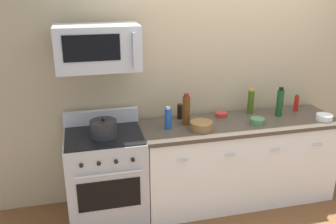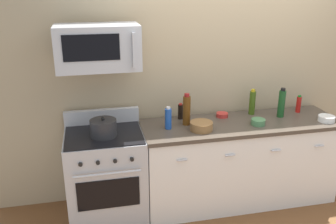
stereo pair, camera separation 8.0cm
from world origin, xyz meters
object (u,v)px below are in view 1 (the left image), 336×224
bottle_hot_sauce_red (296,103)px  bowl_wooden_salad (201,125)px  bottle_soy_sauce_dark (180,111)px  bottle_wine_amber (186,110)px  range_oven (106,176)px  bottle_wine_green (280,102)px  bowl_white_ceramic (324,117)px  stockpot (104,129)px  bottle_soda_blue (168,119)px  bowl_red_small (221,114)px  bowl_green_glaze (257,121)px  microwave (98,47)px  bottle_olive_oil (251,102)px

bottle_hot_sauce_red → bowl_wooden_salad: 1.24m
bottle_soy_sauce_dark → bottle_hot_sauce_red: (1.34, -0.08, 0.01)m
bottle_wine_amber → range_oven: bearing=-175.7°
bottle_wine_green → bowl_white_ceramic: bottle_wine_green is taller
bottle_wine_green → stockpot: size_ratio=1.28×
bottle_soda_blue → bowl_red_small: (0.64, 0.20, -0.09)m
bottle_wine_green → bowl_red_small: size_ratio=2.53×
range_oven → bowl_green_glaze: 1.63m
bowl_white_ceramic → bottle_soy_sauce_dark: bearing=164.8°
bottle_wine_green → bowl_white_ceramic: (0.41, -0.23, -0.12)m
microwave → bowl_red_small: size_ratio=5.85×
bottle_soy_sauce_dark → bowl_red_small: (0.46, -0.04, -0.06)m
bowl_red_small → stockpot: stockpot is taller
bottle_olive_oil → bowl_green_glaze: 0.33m
range_oven → bottle_hot_sauce_red: bearing=4.1°
bottle_wine_green → bowl_green_glaze: 0.40m
bottle_olive_oil → bowl_red_small: size_ratio=2.24×
bottle_soy_sauce_dark → bottle_hot_sauce_red: size_ratio=0.88×
microwave → stockpot: 0.75m
bottle_olive_oil → bowl_green_glaze: bottle_olive_oil is taller
bowl_green_glaze → bowl_red_small: bearing=133.3°
bottle_soda_blue → bottle_hot_sauce_red: bearing=6.1°
bowl_green_glaze → microwave: bearing=174.6°
bottle_olive_oil → bottle_soy_sauce_dark: 0.80m
bottle_soda_blue → microwave: bearing=175.3°
bottle_olive_oil → bottle_wine_green: bottle_wine_green is taller
bottle_olive_oil → bowl_red_small: bearing=-177.7°
bottle_wine_green → bottle_olive_oil: bearing=152.1°
bottle_olive_oil → bottle_soda_blue: 1.01m
bowl_red_small → bottle_hot_sauce_red: bearing=-2.4°
range_oven → bottle_hot_sauce_red: (2.16, 0.16, 0.54)m
bottle_olive_oil → bowl_green_glaze: size_ratio=1.99×
bottle_soda_blue → bowl_white_ceramic: (1.66, -0.16, -0.08)m
range_oven → microwave: bearing=89.7°
bottle_soda_blue → bowl_wooden_salad: size_ratio=1.02×
bowl_green_glaze → bowl_wooden_salad: 0.61m
microwave → bottle_hot_sauce_red: 2.29m
bowl_white_ceramic → stockpot: stockpot is taller
range_oven → bowl_green_glaze: bearing=-3.7°
bottle_wine_amber → bowl_wooden_salad: bearing=-58.4°
range_oven → bottle_soy_sauce_dark: 1.01m
range_oven → stockpot: 0.54m
bottle_olive_oil → bowl_white_ceramic: size_ratio=1.68×
range_oven → bowl_wooden_salad: (0.95, -0.11, 0.50)m
bowl_red_small → bowl_white_ceramic: 1.08m
bottle_soda_blue → range_oven: bearing=179.3°
bottle_soda_blue → bowl_white_ceramic: 1.67m
bottle_soda_blue → bottle_olive_oil: bearing=12.3°
range_oven → bowl_white_ceramic: size_ratio=6.32×
bottle_olive_oil → bowl_white_ceramic: (0.68, -0.37, -0.10)m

